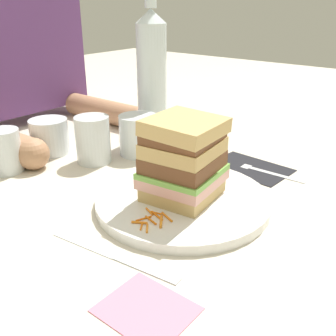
{
  "coord_description": "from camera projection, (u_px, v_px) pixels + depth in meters",
  "views": [
    {
      "loc": [
        -0.44,
        -0.33,
        0.31
      ],
      "look_at": [
        0.01,
        0.02,
        0.06
      ],
      "focal_mm": 41.85,
      "sensor_mm": 36.0,
      "label": 1
    }
  ],
  "objects": [
    {
      "name": "ground_plane",
      "position": [
        175.0,
        206.0,
        0.63
      ],
      "size": [
        3.0,
        3.0,
        0.0
      ],
      "primitive_type": "plane",
      "color": "beige"
    },
    {
      "name": "main_plate",
      "position": [
        183.0,
        200.0,
        0.63
      ],
      "size": [
        0.28,
        0.28,
        0.02
      ],
      "primitive_type": "cylinder",
      "color": "white",
      "rests_on": "ground_plane"
    },
    {
      "name": "sandwich",
      "position": [
        183.0,
        159.0,
        0.6
      ],
      "size": [
        0.13,
        0.12,
        0.13
      ],
      "color": "tan",
      "rests_on": "main_plate"
    },
    {
      "name": "carrot_shred_0",
      "position": [
        167.0,
        217.0,
        0.56
      ],
      "size": [
        0.01,
        0.03,
        0.0
      ],
      "primitive_type": "cylinder",
      "rotation": [
        0.0,
        1.57,
        4.34
      ],
      "color": "orange",
      "rests_on": "main_plate"
    },
    {
      "name": "carrot_shred_1",
      "position": [
        161.0,
        221.0,
        0.55
      ],
      "size": [
        0.03,
        0.02,
        0.0
      ],
      "primitive_type": "cylinder",
      "rotation": [
        0.0,
        1.57,
        0.65
      ],
      "color": "orange",
      "rests_on": "main_plate"
    },
    {
      "name": "carrot_shred_2",
      "position": [
        155.0,
        213.0,
        0.57
      ],
      "size": [
        0.01,
        0.02,
        0.0
      ],
      "primitive_type": "cylinder",
      "rotation": [
        0.0,
        1.57,
        1.83
      ],
      "color": "orange",
      "rests_on": "main_plate"
    },
    {
      "name": "carrot_shred_3",
      "position": [
        151.0,
        220.0,
        0.55
      ],
      "size": [
        0.01,
        0.03,
        0.0
      ],
      "primitive_type": "cylinder",
      "rotation": [
        0.0,
        1.57,
        4.44
      ],
      "color": "orange",
      "rests_on": "main_plate"
    },
    {
      "name": "carrot_shred_4",
      "position": [
        151.0,
        212.0,
        0.57
      ],
      "size": [
        0.01,
        0.02,
        0.0
      ],
      "primitive_type": "cylinder",
      "rotation": [
        0.0,
        1.57,
        1.15
      ],
      "color": "orange",
      "rests_on": "main_plate"
    },
    {
      "name": "carrot_shred_5",
      "position": [
        139.0,
        222.0,
        0.55
      ],
      "size": [
        0.01,
        0.02,
        0.0
      ],
      "primitive_type": "cylinder",
      "rotation": [
        0.0,
        1.57,
        5.25
      ],
      "color": "orange",
      "rests_on": "main_plate"
    },
    {
      "name": "carrot_shred_6",
      "position": [
        142.0,
        226.0,
        0.54
      ],
      "size": [
        0.02,
        0.01,
        0.0
      ],
      "primitive_type": "cylinder",
      "rotation": [
        0.0,
        1.57,
        0.59
      ],
      "color": "orange",
      "rests_on": "main_plate"
    },
    {
      "name": "carrot_shred_7",
      "position": [
        147.0,
        228.0,
        0.53
      ],
      "size": [
        0.02,
        0.02,
        0.0
      ],
      "primitive_type": "cylinder",
      "rotation": [
        0.0,
        1.57,
        0.69
      ],
      "color": "orange",
      "rests_on": "main_plate"
    },
    {
      "name": "carrot_shred_8",
      "position": [
        144.0,
        219.0,
        0.56
      ],
      "size": [
        0.02,
        0.01,
        0.0
      ],
      "primitive_type": "cylinder",
      "rotation": [
        0.0,
        1.57,
        2.74
      ],
      "color": "orange",
      "rests_on": "main_plate"
    },
    {
      "name": "carrot_shred_9",
      "position": [
        157.0,
        216.0,
        0.56
      ],
      "size": [
        0.01,
        0.03,
        0.0
      ],
      "primitive_type": "cylinder",
      "rotation": [
        0.0,
        1.57,
        1.25
      ],
      "color": "orange",
      "rests_on": "main_plate"
    },
    {
      "name": "carrot_shred_10",
      "position": [
        198.0,
        173.0,
        0.7
      ],
      "size": [
        0.02,
        0.01,
        0.0
      ],
      "primitive_type": "cylinder",
      "rotation": [
        0.0,
        1.57,
        2.79
      ],
      "color": "orange",
      "rests_on": "main_plate"
    },
    {
      "name": "carrot_shred_11",
      "position": [
        207.0,
        177.0,
        0.69
      ],
      "size": [
        0.02,
        0.01,
        0.0
      ],
      "primitive_type": "cylinder",
      "rotation": [
        0.0,
        1.57,
        3.52
      ],
      "color": "orange",
      "rests_on": "main_plate"
    },
    {
      "name": "carrot_shred_12",
      "position": [
        204.0,
        174.0,
        0.7
      ],
      "size": [
        0.01,
        0.02,
        0.0
      ],
      "primitive_type": "cylinder",
      "rotation": [
        0.0,
        1.57,
        1.23
      ],
      "color": "orange",
      "rests_on": "main_plate"
    },
    {
      "name": "carrot_shred_13",
      "position": [
        215.0,
        174.0,
        0.7
      ],
      "size": [
        0.01,
        0.02,
        0.0
      ],
      "primitive_type": "cylinder",
      "rotation": [
        0.0,
        1.57,
        4.87
      ],
      "color": "orange",
      "rests_on": "main_plate"
    },
    {
      "name": "carrot_shred_14",
      "position": [
        202.0,
        171.0,
        0.71
      ],
      "size": [
        0.03,
        0.02,
        0.0
      ],
      "primitive_type": "cylinder",
      "rotation": [
        0.0,
        1.57,
        5.55
      ],
      "color": "orange",
      "rests_on": "main_plate"
    },
    {
      "name": "carrot_shred_15",
      "position": [
        208.0,
        172.0,
        0.71
      ],
      "size": [
        0.01,
        0.03,
        0.0
      ],
      "primitive_type": "cylinder",
      "rotation": [
        0.0,
        1.57,
        4.86
      ],
      "color": "orange",
      "rests_on": "main_plate"
    },
    {
      "name": "napkin_dark",
      "position": [
        250.0,
        167.0,
        0.76
      ],
      "size": [
        0.11,
        0.15,
        0.0
      ],
      "primitive_type": "cube",
      "rotation": [
        0.0,
        0.0,
        -0.07
      ],
      "color": "black",
      "rests_on": "ground_plane"
    },
    {
      "name": "fork",
      "position": [
        261.0,
        169.0,
        0.75
      ],
      "size": [
        0.02,
        0.17,
        0.0
      ],
      "color": "silver",
      "rests_on": "napkin_dark"
    },
    {
      "name": "knife",
      "position": [
        116.0,
        256.0,
        0.5
      ],
      "size": [
        0.04,
        0.2,
        0.0
      ],
      "color": "silver",
      "rests_on": "ground_plane"
    },
    {
      "name": "juice_glass",
      "position": [
        139.0,
        138.0,
        0.82
      ],
      "size": [
        0.08,
        0.08,
        0.08
      ],
      "color": "white",
      "rests_on": "ground_plane"
    },
    {
      "name": "water_bottle",
      "position": [
        152.0,
        76.0,
        0.86
      ],
      "size": [
        0.07,
        0.07,
        0.33
      ],
      "color": "silver",
      "rests_on": "ground_plane"
    },
    {
      "name": "empty_tumbler_0",
      "position": [
        50.0,
        136.0,
        0.83
      ],
      "size": [
        0.08,
        0.08,
        0.07
      ],
      "primitive_type": "cylinder",
      "color": "silver",
      "rests_on": "ground_plane"
    },
    {
      "name": "empty_tumbler_1",
      "position": [
        5.0,
        151.0,
        0.73
      ],
      "size": [
        0.06,
        0.06,
        0.08
      ],
      "primitive_type": "cylinder",
      "color": "silver",
      "rests_on": "ground_plane"
    },
    {
      "name": "empty_tumbler_2",
      "position": [
        93.0,
        140.0,
        0.78
      ],
      "size": [
        0.07,
        0.07,
        0.09
      ],
      "primitive_type": "cylinder",
      "color": "silver",
      "rests_on": "ground_plane"
    },
    {
      "name": "napkin_pink",
      "position": [
        147.0,
        309.0,
        0.42
      ],
      "size": [
        0.08,
        0.1,
        0.0
      ],
      "primitive_type": "cube",
      "rotation": [
        0.0,
        0.0,
        0.0
      ],
      "color": "pink",
      "rests_on": "ground_plane"
    },
    {
      "name": "diner_across",
      "position": [
        4.0,
        27.0,
        0.94
      ],
      "size": [
        0.4,
        0.43,
        0.54
      ],
      "color": "tan",
      "rests_on": "ground_plane"
    }
  ]
}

